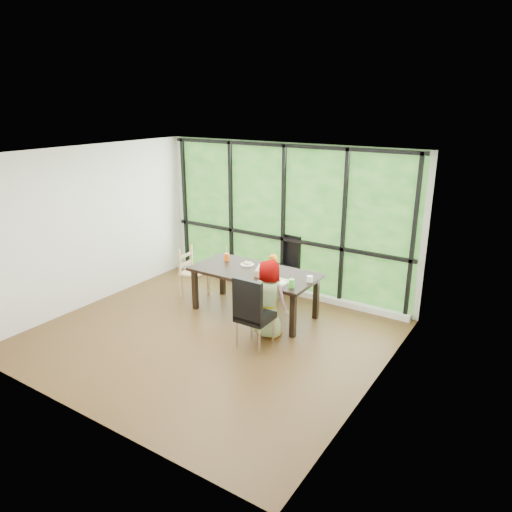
# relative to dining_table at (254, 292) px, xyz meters

# --- Properties ---
(ground) EXTENTS (5.00, 5.00, 0.00)m
(ground) POSITION_rel_dining_table_xyz_m (-0.12, -1.06, -0.38)
(ground) COLOR black
(ground) RESTS_ON ground
(back_wall) EXTENTS (5.00, 0.00, 5.00)m
(back_wall) POSITION_rel_dining_table_xyz_m (-0.12, 1.19, 0.98)
(back_wall) COLOR silver
(back_wall) RESTS_ON ground
(foliage_backdrop) EXTENTS (4.80, 0.02, 2.65)m
(foliage_backdrop) POSITION_rel_dining_table_xyz_m (-0.12, 1.17, 0.98)
(foliage_backdrop) COLOR #1C5219
(foliage_backdrop) RESTS_ON back_wall
(window_mullions) EXTENTS (4.80, 0.06, 2.65)m
(window_mullions) POSITION_rel_dining_table_xyz_m (-0.12, 1.13, 0.98)
(window_mullions) COLOR black
(window_mullions) RESTS_ON back_wall
(window_sill) EXTENTS (4.80, 0.12, 0.10)m
(window_sill) POSITION_rel_dining_table_xyz_m (-0.12, 1.09, -0.33)
(window_sill) COLOR silver
(window_sill) RESTS_ON ground
(dining_table) EXTENTS (2.15, 1.13, 0.75)m
(dining_table) POSITION_rel_dining_table_xyz_m (0.00, 0.00, 0.00)
(dining_table) COLOR black
(dining_table) RESTS_ON ground
(chair_window_leather) EXTENTS (0.54, 0.54, 1.08)m
(chair_window_leather) POSITION_rel_dining_table_xyz_m (-0.03, 0.99, 0.17)
(chair_window_leather) COLOR black
(chair_window_leather) RESTS_ON ground
(chair_interior_leather) EXTENTS (0.46, 0.46, 1.08)m
(chair_interior_leather) POSITION_rel_dining_table_xyz_m (0.62, -0.92, 0.17)
(chair_interior_leather) COLOR black
(chair_interior_leather) RESTS_ON ground
(chair_end_beech) EXTENTS (0.44, 0.45, 0.90)m
(chair_end_beech) POSITION_rel_dining_table_xyz_m (-1.30, 0.03, 0.08)
(chair_end_beech) COLOR tan
(chair_end_beech) RESTS_ON ground
(child_toddler) EXTENTS (0.36, 0.28, 0.87)m
(child_toddler) POSITION_rel_dining_table_xyz_m (-0.00, 0.58, 0.06)
(child_toddler) COLOR orange
(child_toddler) RESTS_ON ground
(child_older) EXTENTS (0.59, 0.39, 1.20)m
(child_older) POSITION_rel_dining_table_xyz_m (0.61, -0.55, 0.22)
(child_older) COLOR slate
(child_older) RESTS_ON ground
(placemat) EXTENTS (0.41, 0.30, 0.01)m
(placemat) POSITION_rel_dining_table_xyz_m (0.53, -0.19, 0.38)
(placemat) COLOR tan
(placemat) RESTS_ON dining_table
(plate_far) EXTENTS (0.22, 0.22, 0.01)m
(plate_far) POSITION_rel_dining_table_xyz_m (-0.26, 0.19, 0.38)
(plate_far) COLOR white
(plate_far) RESTS_ON dining_table
(plate_near) EXTENTS (0.24, 0.24, 0.01)m
(plate_near) POSITION_rel_dining_table_xyz_m (0.59, -0.24, 0.38)
(plate_near) COLOR white
(plate_near) RESTS_ON dining_table
(orange_cup) EXTENTS (0.08, 0.08, 0.13)m
(orange_cup) POSITION_rel_dining_table_xyz_m (-0.68, 0.18, 0.44)
(orange_cup) COLOR #F15D0D
(orange_cup) RESTS_ON dining_table
(green_cup) EXTENTS (0.08, 0.08, 0.13)m
(green_cup) POSITION_rel_dining_table_xyz_m (0.86, -0.30, 0.44)
(green_cup) COLOR #4FDA39
(green_cup) RESTS_ON dining_table
(white_mug) EXTENTS (0.09, 0.09, 0.10)m
(white_mug) POSITION_rel_dining_table_xyz_m (0.98, 0.05, 0.42)
(white_mug) COLOR white
(white_mug) RESTS_ON dining_table
(tissue_box) EXTENTS (0.12, 0.12, 0.10)m
(tissue_box) POSITION_rel_dining_table_xyz_m (0.20, -0.17, 0.43)
(tissue_box) COLOR tan
(tissue_box) RESTS_ON dining_table
(crepe_rolls_far) EXTENTS (0.15, 0.12, 0.04)m
(crepe_rolls_far) POSITION_rel_dining_table_xyz_m (-0.26, 0.19, 0.41)
(crepe_rolls_far) COLOR tan
(crepe_rolls_far) RESTS_ON plate_far
(crepe_rolls_near) EXTENTS (0.05, 0.12, 0.04)m
(crepe_rolls_near) POSITION_rel_dining_table_xyz_m (0.59, -0.24, 0.41)
(crepe_rolls_near) COLOR tan
(crepe_rolls_near) RESTS_ON plate_near
(straw_white) EXTENTS (0.01, 0.04, 0.20)m
(straw_white) POSITION_rel_dining_table_xyz_m (-0.68, 0.18, 0.54)
(straw_white) COLOR white
(straw_white) RESTS_ON orange_cup
(straw_pink) EXTENTS (0.01, 0.04, 0.20)m
(straw_pink) POSITION_rel_dining_table_xyz_m (0.86, -0.30, 0.54)
(straw_pink) COLOR pink
(straw_pink) RESTS_ON green_cup
(tissue) EXTENTS (0.12, 0.12, 0.11)m
(tissue) POSITION_rel_dining_table_xyz_m (0.20, -0.17, 0.53)
(tissue) COLOR white
(tissue) RESTS_ON tissue_box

